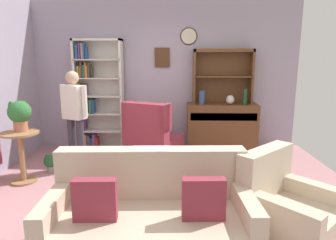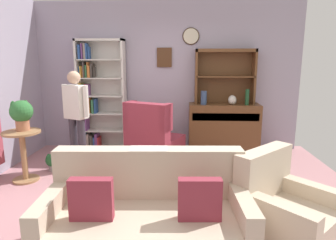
{
  "view_description": "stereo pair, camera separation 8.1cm",
  "coord_description": "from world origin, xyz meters",
  "px_view_note": "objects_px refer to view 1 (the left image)",
  "views": [
    {
      "loc": [
        0.21,
        -3.62,
        1.74
      ],
      "look_at": [
        0.1,
        0.2,
        0.95
      ],
      "focal_mm": 31.65,
      "sensor_mm": 36.0,
      "label": 1
    },
    {
      "loc": [
        0.29,
        -3.61,
        1.74
      ],
      "look_at": [
        0.1,
        0.2,
        0.95
      ],
      "focal_mm": 31.65,
      "sensor_mm": 36.0,
      "label": 2
    }
  ],
  "objects_px": {
    "couch_floral": "(151,220)",
    "potted_plant_large": "(19,114)",
    "coffee_table": "(149,182)",
    "sideboard_hutch": "(223,69)",
    "person_reading": "(74,113)",
    "bottle_wine": "(245,97)",
    "book_stack": "(161,171)",
    "bookshelf": "(96,97)",
    "plant_stand": "(21,152)",
    "potted_plant_small": "(50,162)",
    "sideboard": "(222,125)",
    "vase_round": "(230,100)",
    "wingback_chair": "(152,140)",
    "armchair_floral": "(287,214)",
    "vase_tall": "(202,98)"
  },
  "relations": [
    {
      "from": "bookshelf",
      "to": "sideboard_hutch",
      "type": "distance_m",
      "value": 2.45
    },
    {
      "from": "sideboard",
      "to": "coffee_table",
      "type": "relative_size",
      "value": 1.63
    },
    {
      "from": "plant_stand",
      "to": "person_reading",
      "type": "relative_size",
      "value": 0.47
    },
    {
      "from": "couch_floral",
      "to": "potted_plant_small",
      "type": "bearing_deg",
      "value": 132.38
    },
    {
      "from": "bookshelf",
      "to": "sideboard_hutch",
      "type": "xyz_separation_m",
      "value": [
        2.39,
        0.03,
        0.53
      ]
    },
    {
      "from": "bottle_wine",
      "to": "plant_stand",
      "type": "height_order",
      "value": "bottle_wine"
    },
    {
      "from": "plant_stand",
      "to": "potted_plant_large",
      "type": "distance_m",
      "value": 0.54
    },
    {
      "from": "book_stack",
      "to": "bookshelf",
      "type": "bearing_deg",
      "value": 120.35
    },
    {
      "from": "potted_plant_large",
      "to": "bottle_wine",
      "type": "bearing_deg",
      "value": 21.73
    },
    {
      "from": "sideboard_hutch",
      "to": "potted_plant_large",
      "type": "bearing_deg",
      "value": -152.78
    },
    {
      "from": "bottle_wine",
      "to": "potted_plant_small",
      "type": "relative_size",
      "value": 1.01
    },
    {
      "from": "vase_round",
      "to": "couch_floral",
      "type": "bearing_deg",
      "value": -112.21
    },
    {
      "from": "bookshelf",
      "to": "bottle_wine",
      "type": "xyz_separation_m",
      "value": [
        2.78,
        -0.17,
        0.04
      ]
    },
    {
      "from": "bookshelf",
      "to": "vase_round",
      "type": "height_order",
      "value": "bookshelf"
    },
    {
      "from": "potted_plant_small",
      "to": "book_stack",
      "type": "xyz_separation_m",
      "value": [
        1.78,
        -1.08,
        0.3
      ]
    },
    {
      "from": "plant_stand",
      "to": "potted_plant_large",
      "type": "bearing_deg",
      "value": 94.67
    },
    {
      "from": "wingback_chair",
      "to": "person_reading",
      "type": "height_order",
      "value": "person_reading"
    },
    {
      "from": "vase_tall",
      "to": "coffee_table",
      "type": "height_order",
      "value": "vase_tall"
    },
    {
      "from": "person_reading",
      "to": "couch_floral",
      "type": "bearing_deg",
      "value": -56.7
    },
    {
      "from": "vase_round",
      "to": "book_stack",
      "type": "xyz_separation_m",
      "value": [
        -1.17,
        -2.17,
        -0.54
      ]
    },
    {
      "from": "bookshelf",
      "to": "bottle_wine",
      "type": "distance_m",
      "value": 2.79
    },
    {
      "from": "couch_floral",
      "to": "potted_plant_large",
      "type": "distance_m",
      "value": 2.62
    },
    {
      "from": "potted_plant_small",
      "to": "person_reading",
      "type": "bearing_deg",
      "value": 26.82
    },
    {
      "from": "potted_plant_large",
      "to": "person_reading",
      "type": "bearing_deg",
      "value": 39.52
    },
    {
      "from": "sideboard_hutch",
      "to": "vase_round",
      "type": "xyz_separation_m",
      "value": [
        0.13,
        -0.18,
        -0.55
      ]
    },
    {
      "from": "bottle_wine",
      "to": "coffee_table",
      "type": "relative_size",
      "value": 0.36
    },
    {
      "from": "couch_floral",
      "to": "plant_stand",
      "type": "xyz_separation_m",
      "value": [
        -1.96,
        1.52,
        0.14
      ]
    },
    {
      "from": "coffee_table",
      "to": "book_stack",
      "type": "bearing_deg",
      "value": 22.77
    },
    {
      "from": "armchair_floral",
      "to": "book_stack",
      "type": "relative_size",
      "value": 4.93
    },
    {
      "from": "wingback_chair",
      "to": "coffee_table",
      "type": "xyz_separation_m",
      "value": [
        0.1,
        -1.66,
        -0.03
      ]
    },
    {
      "from": "sideboard_hutch",
      "to": "potted_plant_small",
      "type": "bearing_deg",
      "value": -155.93
    },
    {
      "from": "bookshelf",
      "to": "plant_stand",
      "type": "xyz_separation_m",
      "value": [
        -0.66,
        -1.61,
        -0.57
      ]
    },
    {
      "from": "vase_round",
      "to": "armchair_floral",
      "type": "relative_size",
      "value": 0.16
    },
    {
      "from": "bookshelf",
      "to": "plant_stand",
      "type": "distance_m",
      "value": 1.83
    },
    {
      "from": "potted_plant_small",
      "to": "vase_round",
      "type": "bearing_deg",
      "value": 20.17
    },
    {
      "from": "potted_plant_small",
      "to": "couch_floral",
      "type": "bearing_deg",
      "value": -47.62
    },
    {
      "from": "bookshelf",
      "to": "bottle_wine",
      "type": "bearing_deg",
      "value": -3.56
    },
    {
      "from": "sideboard_hutch",
      "to": "person_reading",
      "type": "distance_m",
      "value": 2.76
    },
    {
      "from": "sideboard",
      "to": "bookshelf",
      "type": "bearing_deg",
      "value": 178.0
    },
    {
      "from": "sideboard",
      "to": "book_stack",
      "type": "xyz_separation_m",
      "value": [
        -1.04,
        -2.23,
        -0.04
      ]
    },
    {
      "from": "person_reading",
      "to": "bookshelf",
      "type": "bearing_deg",
      "value": 86.8
    },
    {
      "from": "sideboard",
      "to": "potted_plant_small",
      "type": "height_order",
      "value": "sideboard"
    },
    {
      "from": "potted_plant_large",
      "to": "coffee_table",
      "type": "height_order",
      "value": "potted_plant_large"
    },
    {
      "from": "vase_round",
      "to": "sideboard_hutch",
      "type": "bearing_deg",
      "value": 126.48
    },
    {
      "from": "bookshelf",
      "to": "sideboard_hutch",
      "type": "height_order",
      "value": "bookshelf"
    },
    {
      "from": "couch_floral",
      "to": "person_reading",
      "type": "distance_m",
      "value": 2.56
    },
    {
      "from": "bookshelf",
      "to": "armchair_floral",
      "type": "xyz_separation_m",
      "value": [
        2.6,
        -2.94,
        -0.74
      ]
    },
    {
      "from": "sideboard_hutch",
      "to": "wingback_chair",
      "type": "xyz_separation_m",
      "value": [
        -1.27,
        -0.74,
        -1.18
      ]
    },
    {
      "from": "bottle_wine",
      "to": "sideboard",
      "type": "bearing_deg",
      "value": 167.11
    },
    {
      "from": "bottle_wine",
      "to": "sideboard_hutch",
      "type": "bearing_deg",
      "value": 153.04
    }
  ]
}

